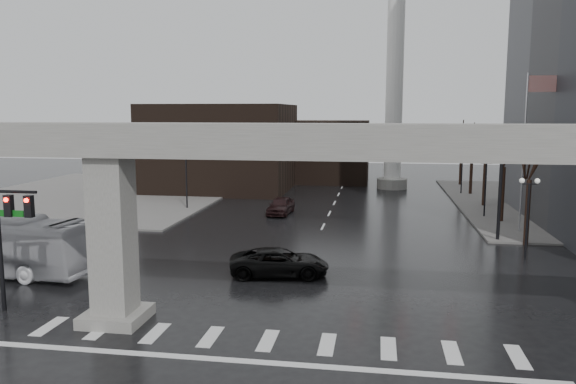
{
  "coord_description": "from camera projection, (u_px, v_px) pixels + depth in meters",
  "views": [
    {
      "loc": [
        4.21,
        -22.17,
        9.16
      ],
      "look_at": [
        -0.93,
        9.94,
        4.5
      ],
      "focal_mm": 35.0,
      "sensor_mm": 36.0,
      "label": 1
    }
  ],
  "objects": [
    {
      "name": "ground",
      "position": [
        272.0,
        331.0,
        23.63
      ],
      "size": [
        160.0,
        160.0,
        0.0
      ],
      "primitive_type": "plane",
      "color": "black",
      "rests_on": "ground"
    },
    {
      "name": "sidewalk_nw",
      "position": [
        104.0,
        194.0,
        62.87
      ],
      "size": [
        28.0,
        36.0,
        0.15
      ],
      "primitive_type": "cube",
      "color": "#64615F",
      "rests_on": "ground"
    },
    {
      "name": "elevated_guideway",
      "position": [
        303.0,
        169.0,
        22.45
      ],
      "size": [
        48.0,
        2.6,
        8.7
      ],
      "color": "#9A9791",
      "rests_on": "ground"
    },
    {
      "name": "building_far_left",
      "position": [
        222.0,
        147.0,
        66.16
      ],
      "size": [
        16.0,
        14.0,
        10.0
      ],
      "primitive_type": "cube",
      "color": "black",
      "rests_on": "ground"
    },
    {
      "name": "building_far_mid",
      "position": [
        330.0,
        151.0,
        74.2
      ],
      "size": [
        10.0,
        10.0,
        8.0
      ],
      "primitive_type": "cube",
      "color": "black",
      "rests_on": "ground"
    },
    {
      "name": "smokestack",
      "position": [
        395.0,
        76.0,
        65.76
      ],
      "size": [
        3.6,
        3.6,
        30.0
      ],
      "color": "white",
      "rests_on": "ground"
    },
    {
      "name": "signal_mast_arm",
      "position": [
        446.0,
        159.0,
        39.77
      ],
      "size": [
        12.12,
        0.43,
        8.0
      ],
      "color": "black",
      "rests_on": "ground"
    },
    {
      "name": "signal_left_pole",
      "position": [
        9.0,
        225.0,
        25.45
      ],
      "size": [
        2.3,
        0.3,
        6.0
      ],
      "color": "black",
      "rests_on": "ground"
    },
    {
      "name": "flagpole_assembly",
      "position": [
        529.0,
        134.0,
        41.67
      ],
      "size": [
        2.06,
        0.12,
        12.0
      ],
      "color": "silver",
      "rests_on": "ground"
    },
    {
      "name": "lamp_right_0",
      "position": [
        528.0,
        204.0,
        34.71
      ],
      "size": [
        1.22,
        0.32,
        5.11
      ],
      "color": "black",
      "rests_on": "ground"
    },
    {
      "name": "lamp_right_1",
      "position": [
        486.0,
        178.0,
        48.39
      ],
      "size": [
        1.22,
        0.32,
        5.11
      ],
      "color": "black",
      "rests_on": "ground"
    },
    {
      "name": "lamp_right_2",
      "position": [
        462.0,
        164.0,
        62.08
      ],
      "size": [
        1.22,
        0.32,
        5.11
      ],
      "color": "black",
      "rests_on": "ground"
    },
    {
      "name": "lamp_left_0",
      "position": [
        119.0,
        194.0,
        38.93
      ],
      "size": [
        1.22,
        0.32,
        5.11
      ],
      "color": "black",
      "rests_on": "ground"
    },
    {
      "name": "lamp_left_1",
      "position": [
        186.0,
        173.0,
        52.61
      ],
      "size": [
        1.22,
        0.32,
        5.11
      ],
      "color": "black",
      "rests_on": "ground"
    },
    {
      "name": "lamp_left_2",
      "position": [
        226.0,
        160.0,
        66.3
      ],
      "size": [
        1.22,
        0.32,
        5.11
      ],
      "color": "black",
      "rests_on": "ground"
    },
    {
      "name": "tree_right_0",
      "position": [
        528.0,
        205.0,
        38.57
      ],
      "size": [
        1.09,
        1.58,
        7.5
      ],
      "color": "black",
      "rests_on": "ground"
    },
    {
      "name": "tree_right_1",
      "position": [
        503.0,
        189.0,
        46.38
      ],
      "size": [
        1.09,
        1.61,
        7.67
      ],
      "color": "black",
      "rests_on": "ground"
    },
    {
      "name": "tree_right_2",
      "position": [
        485.0,
        177.0,
        54.19
      ],
      "size": [
        1.1,
        1.63,
        7.85
      ],
      "color": "black",
      "rests_on": "ground"
    },
    {
      "name": "tree_right_3",
      "position": [
        472.0,
        168.0,
        62.0
      ],
      "size": [
        1.11,
        1.66,
        8.02
      ],
      "color": "black",
      "rests_on": "ground"
    },
    {
      "name": "tree_right_4",
      "position": [
        461.0,
        161.0,
        69.81
      ],
      "size": [
        1.12,
        1.69,
        8.19
      ],
      "color": "black",
      "rests_on": "ground"
    },
    {
      "name": "pickup_truck",
      "position": [
        279.0,
        262.0,
        31.52
      ],
      "size": [
        5.88,
        3.4,
        1.54
      ],
      "primitive_type": "imported",
      "rotation": [
        0.0,
        0.0,
        1.73
      ],
      "color": "black",
      "rests_on": "ground"
    },
    {
      "name": "far_car",
      "position": [
        281.0,
        206.0,
        50.48
      ],
      "size": [
        2.19,
        4.72,
        1.57
      ],
      "primitive_type": "imported",
      "rotation": [
        0.0,
        0.0,
        -0.07
      ],
      "color": "black",
      "rests_on": "ground"
    }
  ]
}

